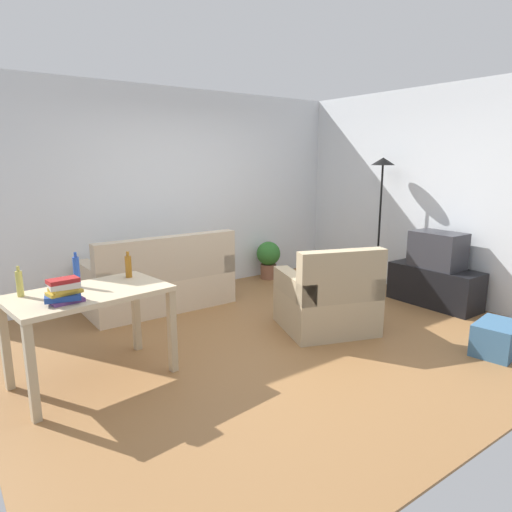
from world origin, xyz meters
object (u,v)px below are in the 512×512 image
couch (160,283)px  tv (438,250)px  armchair (328,301)px  bottle_squat (20,283)px  desk (90,304)px  potted_plant (268,257)px  tv_stand (434,286)px  torchiere_lamp (382,188)px  bottle_amber (128,266)px  bottle_blue (77,272)px  book_stack (64,291)px  storage_box (497,338)px

couch → tv: same height
armchair → bottle_squat: size_ratio=4.76×
couch → armchair: bearing=122.6°
bottle_squat → tv: bearing=-8.3°
desk → potted_plant: (3.14, 1.73, -0.32)m
tv_stand → armchair: size_ratio=0.97×
torchiere_lamp → potted_plant: size_ratio=3.18×
tv → bottle_amber: bottle_amber is taller
torchiere_lamp → armchair: size_ratio=1.60×
armchair → bottle_squat: 2.90m
torchiere_lamp → armchair: (-1.69, -0.73, -1.09)m
tv_stand → bottle_amber: (-3.62, 0.73, 0.62)m
couch → bottle_blue: bottle_blue is taller
tv → desk: size_ratio=0.47×
potted_plant → bottle_blue: bottle_blue is taller
bottle_squat → book_stack: (0.23, -0.37, -0.01)m
tv → bottle_squat: bottle_squat is taller
couch → potted_plant: 1.94m
potted_plant → armchair: armchair is taller
couch → tv_stand: 3.40m
tv_stand → desk: (-4.04, 0.50, 0.41)m
storage_box → potted_plant: bearing=90.9°
tv_stand → bottle_amber: 3.74m
tv_stand → torchiere_lamp: torchiere_lamp is taller
bottle_blue → armchair: bearing=-11.9°
armchair → bottle_amber: size_ratio=4.85×
desk → book_stack: bearing=-144.2°
bottle_blue → bottle_amber: bottle_blue is taller
bottle_amber → torchiere_lamp: bearing=2.8°
potted_plant → bottle_squat: bottle_squat is taller
desk → bottle_blue: (-0.04, 0.17, 0.24)m
couch → desk: size_ratio=1.35×
tv → bottle_amber: size_ratio=2.57×
tv_stand → tv: size_ratio=1.83×
storage_box → book_stack: 3.79m
tv_stand → book_stack: bearing=86.2°
tv → couch: bearing=55.7°
tv → storage_box: tv is taller
torchiere_lamp → tv_stand: bearing=-90.0°
torchiere_lamp → potted_plant: torchiere_lamp is taller
bottle_amber → book_stack: 0.78m
tv → torchiere_lamp: size_ratio=0.33×
book_stack → armchair: bearing=-2.7°
tv → bottle_squat: 4.55m
potted_plant → bottle_blue: size_ratio=1.96×
torchiere_lamp → bottle_blue: bearing=-176.7°
desk → bottle_blue: bottle_blue is taller
desk → book_stack: (-0.23, -0.21, 0.20)m
bottle_blue → bottle_amber: size_ratio=1.25×
armchair → book_stack: (-2.58, 0.12, 0.53)m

